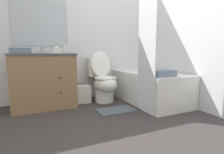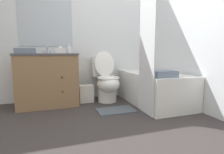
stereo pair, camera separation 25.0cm
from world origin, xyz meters
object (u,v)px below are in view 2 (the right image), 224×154
object	(u,v)px
sink_faucet	(47,51)
bath_mat	(116,110)
toilet	(107,81)
bathtub	(153,88)
soap_dispenser	(69,49)
hand_towel_folded	(25,51)
tissue_box	(60,51)
bath_towel_folded	(164,74)
wastebasket	(86,93)
vanity_cabinet	(48,79)

from	to	relation	value
sink_faucet	bath_mat	xyz separation A→B (m)	(0.94, -0.84, -0.87)
toilet	bathtub	distance (m)	0.81
soap_dispenser	hand_towel_folded	xyz separation A→B (m)	(-0.63, -0.22, -0.03)
soap_dispenser	hand_towel_folded	distance (m)	0.67
tissue_box	hand_towel_folded	xyz separation A→B (m)	(-0.49, -0.12, -0.01)
bath_towel_folded	hand_towel_folded	bearing A→B (deg)	156.88
toilet	soap_dispenser	world-z (taller)	soap_dispenser
wastebasket	vanity_cabinet	bearing A→B (deg)	179.67
toilet	wastebasket	xyz separation A→B (m)	(-0.36, 0.06, -0.21)
hand_towel_folded	tissue_box	bearing A→B (deg)	13.81
sink_faucet	bathtub	world-z (taller)	sink_faucet
toilet	hand_towel_folded	xyz separation A→B (m)	(-1.25, -0.10, 0.53)
vanity_cabinet	soap_dispenser	distance (m)	0.59
vanity_cabinet	hand_towel_folded	size ratio (longest dim) A/B	3.41
tissue_box	bath_mat	world-z (taller)	tissue_box
vanity_cabinet	bathtub	distance (m)	1.75
vanity_cabinet	wastebasket	distance (m)	0.67
vanity_cabinet	bathtub	xyz separation A→B (m)	(1.69, -0.42, -0.17)
bathtub	bath_mat	world-z (taller)	bathtub
bath_towel_folded	tissue_box	bearing A→B (deg)	145.94
soap_dispenser	bath_mat	distance (m)	1.28
wastebasket	bath_mat	size ratio (longest dim) A/B	0.54
bath_mat	tissue_box	bearing A→B (deg)	141.34
soap_dispenser	sink_faucet	bearing A→B (deg)	155.58
sink_faucet	soap_dispenser	size ratio (longest dim) A/B	0.94
sink_faucet	bath_towel_folded	size ratio (longest dim) A/B	0.44
sink_faucet	bathtub	xyz separation A→B (m)	(1.69, -0.62, -0.61)
bath_towel_folded	bathtub	bearing A→B (deg)	73.55
bath_towel_folded	soap_dispenser	bearing A→B (deg)	140.11
sink_faucet	hand_towel_folded	size ratio (longest dim) A/B	0.52
soap_dispenser	hand_towel_folded	size ratio (longest dim) A/B	0.55
bathtub	soap_dispenser	size ratio (longest dim) A/B	9.31
toilet	hand_towel_folded	distance (m)	1.36
hand_towel_folded	bath_mat	size ratio (longest dim) A/B	0.49
wastebasket	bath_mat	xyz separation A→B (m)	(0.33, -0.63, -0.14)
vanity_cabinet	hand_towel_folded	xyz separation A→B (m)	(-0.29, -0.17, 0.45)
vanity_cabinet	bath_towel_folded	xyz separation A→B (m)	(1.53, -0.95, 0.13)
tissue_box	soap_dispenser	bearing A→B (deg)	34.30
tissue_box	soap_dispenser	world-z (taller)	soap_dispenser
soap_dispenser	tissue_box	bearing A→B (deg)	-145.70
tissue_box	bath_towel_folded	size ratio (longest dim) A/B	0.43
tissue_box	hand_towel_folded	size ratio (longest dim) A/B	0.51
wastebasket	bath_towel_folded	world-z (taller)	bath_towel_folded
soap_dispenser	toilet	bearing A→B (deg)	-10.39
tissue_box	bath_towel_folded	bearing A→B (deg)	-34.06
tissue_box	soap_dispenser	distance (m)	0.17
tissue_box	soap_dispenser	size ratio (longest dim) A/B	0.92
sink_faucet	wastebasket	size ratio (longest dim) A/B	0.48
bath_towel_folded	bath_mat	world-z (taller)	bath_towel_folded
toilet	wastebasket	distance (m)	0.42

